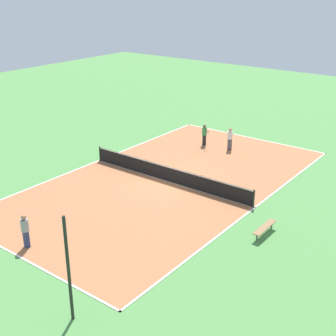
# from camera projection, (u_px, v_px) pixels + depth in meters

# --- Properties ---
(ground_plane) EXTENTS (80.00, 80.00, 0.00)m
(ground_plane) POSITION_uv_depth(u_px,v_px,m) (168.00, 182.00, 28.78)
(ground_plane) COLOR #518E47
(court_surface) EXTENTS (11.98, 21.64, 0.02)m
(court_surface) POSITION_uv_depth(u_px,v_px,m) (168.00, 181.00, 28.78)
(court_surface) COLOR #AD6B42
(court_surface) RESTS_ON ground_plane
(tennis_net) EXTENTS (11.78, 0.10, 1.02)m
(tennis_net) POSITION_uv_depth(u_px,v_px,m) (168.00, 173.00, 28.58)
(tennis_net) COLOR black
(tennis_net) RESTS_ON court_surface
(bench) EXTENTS (0.36, 1.89, 0.45)m
(bench) POSITION_uv_depth(u_px,v_px,m) (265.00, 228.00, 22.62)
(bench) COLOR olive
(bench) RESTS_ON ground_plane
(player_near_white) EXTENTS (0.48, 0.48, 1.66)m
(player_near_white) POSITION_uv_depth(u_px,v_px,m) (230.00, 137.00, 33.76)
(player_near_white) COLOR #4C4C51
(player_near_white) RESTS_ON court_surface
(player_baseline_gray) EXTENTS (0.46, 0.46, 1.66)m
(player_baseline_gray) POSITION_uv_depth(u_px,v_px,m) (25.00, 229.00, 21.36)
(player_baseline_gray) COLOR navy
(player_baseline_gray) RESTS_ON court_surface
(player_far_green) EXTENTS (0.94, 0.83, 1.60)m
(player_far_green) POSITION_uv_depth(u_px,v_px,m) (204.00, 133.00, 34.73)
(player_far_green) COLOR black
(player_far_green) RESTS_ON court_surface
(tennis_ball_far_baseline) EXTENTS (0.07, 0.07, 0.07)m
(tennis_ball_far_baseline) POSITION_uv_depth(u_px,v_px,m) (202.00, 175.00, 29.58)
(tennis_ball_far_baseline) COLOR #CCE033
(tennis_ball_far_baseline) RESTS_ON court_surface
(tennis_ball_near_net) EXTENTS (0.07, 0.07, 0.07)m
(tennis_ball_near_net) POSITION_uv_depth(u_px,v_px,m) (246.00, 155.00, 32.95)
(tennis_ball_near_net) COLOR #CCE033
(tennis_ball_near_net) RESTS_ON court_surface
(tennis_ball_midcourt) EXTENTS (0.07, 0.07, 0.07)m
(tennis_ball_midcourt) POSITION_uv_depth(u_px,v_px,m) (195.00, 153.00, 33.35)
(tennis_ball_midcourt) COLOR #CCE033
(tennis_ball_midcourt) RESTS_ON court_surface
(fence_post_back_left) EXTENTS (0.12, 0.12, 4.23)m
(fence_post_back_left) POSITION_uv_depth(u_px,v_px,m) (68.00, 270.00, 16.35)
(fence_post_back_left) COLOR black
(fence_post_back_left) RESTS_ON ground_plane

